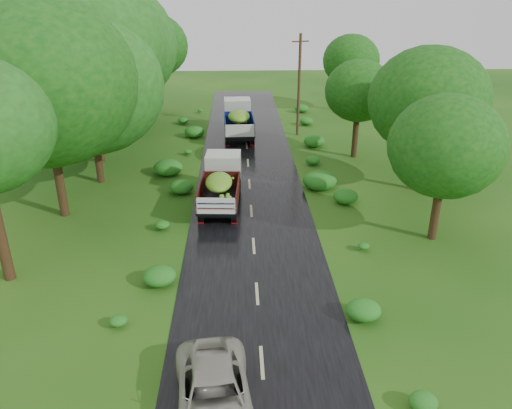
{
  "coord_description": "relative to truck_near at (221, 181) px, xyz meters",
  "views": [
    {
      "loc": [
        -0.68,
        -12.95,
        11.55
      ],
      "look_at": [
        0.15,
        9.08,
        1.7
      ],
      "focal_mm": 35.0,
      "sensor_mm": 36.0,
      "label": 1
    }
  ],
  "objects": [
    {
      "name": "road",
      "position": [
        1.66,
        -8.04,
        -1.37
      ],
      "size": [
        6.5,
        80.0,
        0.02
      ],
      "primitive_type": "cube",
      "color": "black",
      "rests_on": "ground"
    },
    {
      "name": "truck_far",
      "position": [
        1.04,
        13.67,
        0.12
      ],
      "size": [
        2.44,
        6.38,
        2.65
      ],
      "rotation": [
        0.0,
        0.0,
        0.03
      ],
      "color": "black",
      "rests_on": "ground"
    },
    {
      "name": "shrubs",
      "position": [
        1.66,
        0.96,
        -1.03
      ],
      "size": [
        11.9,
        44.0,
        0.7
      ],
      "color": "#186919",
      "rests_on": "ground"
    },
    {
      "name": "truck_near",
      "position": [
        0.0,
        0.0,
        0.0
      ],
      "size": [
        2.37,
        5.9,
        2.43
      ],
      "rotation": [
        0.0,
        0.0,
        -0.06
      ],
      "color": "black",
      "rests_on": "ground"
    },
    {
      "name": "utility_pole",
      "position": [
        5.91,
        13.9,
        2.74
      ],
      "size": [
        1.37,
        0.51,
        7.99
      ],
      "rotation": [
        0.0,
        0.0,
        0.3
      ],
      "color": "#382616",
      "rests_on": "ground"
    },
    {
      "name": "ground",
      "position": [
        1.66,
        -13.04,
        -1.38
      ],
      "size": [
        120.0,
        120.0,
        0.0
      ],
      "primitive_type": "plane",
      "color": "#16490F",
      "rests_on": "ground"
    },
    {
      "name": "car",
      "position": [
        0.19,
        -15.13,
        -0.7
      ],
      "size": [
        2.68,
        4.94,
        1.31
      ],
      "primitive_type": "imported",
      "rotation": [
        0.0,
        0.0,
        0.11
      ],
      "color": "#AAA597",
      "rests_on": "road"
    },
    {
      "name": "road_lines",
      "position": [
        1.66,
        -7.04,
        -1.35
      ],
      "size": [
        0.12,
        69.6,
        0.0
      ],
      "color": "#BFB78C",
      "rests_on": "road"
    },
    {
      "name": "trees_left",
      "position": [
        -8.61,
        8.79,
        5.31
      ],
      "size": [
        7.31,
        33.95,
        9.99
      ],
      "color": "black",
      "rests_on": "ground"
    },
    {
      "name": "trees_right",
      "position": [
        10.99,
        6.29,
        3.55
      ],
      "size": [
        5.85,
        29.79,
        7.07
      ],
      "color": "black",
      "rests_on": "ground"
    }
  ]
}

